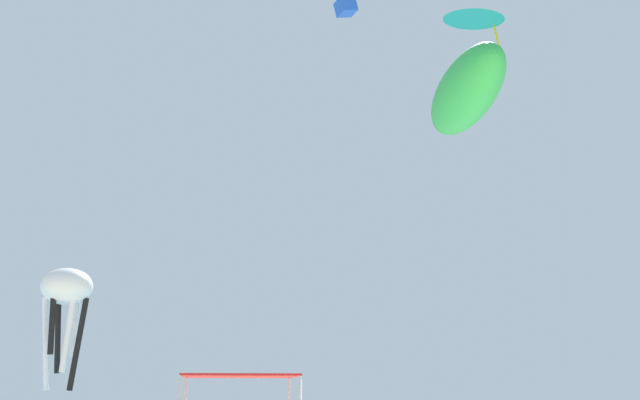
# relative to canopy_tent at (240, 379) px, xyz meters

# --- Properties ---
(canopy_tent) EXTENTS (3.24, 3.39, 2.64)m
(canopy_tent) POSITION_rel_canopy_tent_xyz_m (0.00, 0.00, 0.00)
(canopy_tent) COLOR #B2B2B7
(canopy_tent) RESTS_ON ground
(kite_delta_teal) EXTENTS (4.15, 4.18, 2.96)m
(kite_delta_teal) POSITION_rel_canopy_tent_xyz_m (12.57, 13.04, 19.70)
(kite_delta_teal) COLOR teal
(kite_octopus_white) EXTENTS (3.67, 3.67, 6.31)m
(kite_octopus_white) POSITION_rel_canopy_tent_xyz_m (-8.76, 18.25, 4.73)
(kite_octopus_white) COLOR white
(kite_inflatable_green) EXTENTS (2.64, 7.00, 2.58)m
(kite_inflatable_green) POSITION_rel_canopy_tent_xyz_m (7.78, 1.63, 9.98)
(kite_inflatable_green) COLOR green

